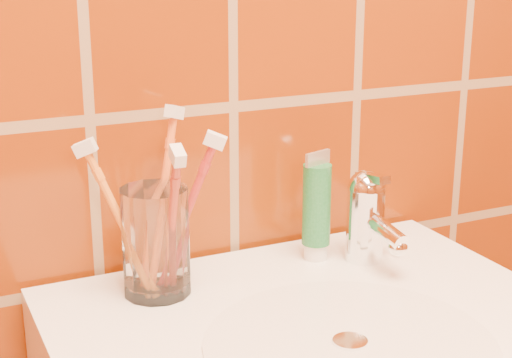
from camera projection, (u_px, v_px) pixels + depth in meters
glass_tumbler at (156, 242)px, 0.89m from camera, size 0.10×0.10×0.13m
toothpaste_tube at (316, 209)px, 0.99m from camera, size 0.04×0.04×0.14m
faucet at (367, 213)px, 0.99m from camera, size 0.05×0.11×0.12m
toothbrush_0 at (172, 225)px, 0.86m from camera, size 0.04×0.16×0.22m
toothbrush_1 at (121, 222)px, 0.88m from camera, size 0.15×0.14×0.20m
toothbrush_2 at (186, 214)px, 0.89m from camera, size 0.15×0.13×0.20m
toothbrush_3 at (162, 199)px, 0.91m from camera, size 0.14×0.13×0.22m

